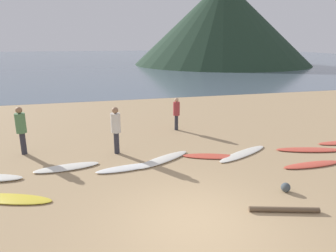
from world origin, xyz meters
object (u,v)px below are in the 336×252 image
(driftwood_log, at_px, (284,209))
(beach_rock_near, at_px, (286,187))
(surfboard_1, at_px, (11,199))
(person_0, at_px, (116,126))
(surfboard_8, at_px, (309,150))
(surfboard_5, at_px, (212,156))
(surfboard_3, at_px, (127,168))
(surfboard_7, at_px, (312,165))
(person_1, at_px, (21,127))
(surfboard_6, at_px, (243,154))
(surfboard_4, at_px, (163,159))
(person_2, at_px, (176,111))
(surfboard_2, at_px, (67,167))

(driftwood_log, xyz_separation_m, beach_rock_near, (0.67, 0.92, 0.06))
(surfboard_1, xyz_separation_m, person_0, (3.08, 2.85, 1.01))
(surfboard_8, distance_m, driftwood_log, 5.09)
(surfboard_5, height_order, person_0, person_0)
(surfboard_3, relative_size, surfboard_7, 0.93)
(person_1, bearing_deg, surfboard_5, -41.93)
(surfboard_6, bearing_deg, surfboard_8, -32.34)
(surfboard_4, distance_m, beach_rock_near, 4.19)
(surfboard_6, height_order, driftwood_log, driftwood_log)
(surfboard_7, relative_size, driftwood_log, 1.29)
(person_1, bearing_deg, surfboard_4, -46.47)
(surfboard_3, height_order, surfboard_5, surfboard_3)
(surfboard_4, bearing_deg, surfboard_5, -33.46)
(surfboard_6, xyz_separation_m, driftwood_log, (-0.90, -3.88, 0.04))
(surfboard_6, relative_size, person_2, 1.71)
(surfboard_1, bearing_deg, driftwood_log, 1.48)
(surfboard_5, bearing_deg, surfboard_3, -155.90)
(person_1, xyz_separation_m, driftwood_log, (7.01, -5.95, -0.99))
(surfboard_5, distance_m, surfboard_7, 3.41)
(surfboard_2, xyz_separation_m, surfboard_5, (5.05, -0.22, -0.01))
(surfboard_7, bearing_deg, surfboard_5, 151.27)
(driftwood_log, bearing_deg, surfboard_8, 45.30)
(surfboard_2, distance_m, surfboard_3, 2.01)
(surfboard_1, distance_m, surfboard_5, 6.59)
(surfboard_6, bearing_deg, person_2, 85.36)
(surfboard_5, relative_size, surfboard_7, 0.95)
(surfboard_2, distance_m, surfboard_7, 8.27)
(person_0, bearing_deg, surfboard_1, -64.56)
(driftwood_log, bearing_deg, surfboard_1, 160.90)
(surfboard_2, height_order, person_0, person_0)
(surfboard_4, height_order, surfboard_8, surfboard_4)
(surfboard_6, bearing_deg, driftwood_log, -129.82)
(person_1, bearing_deg, surfboard_3, -58.50)
(person_0, height_order, beach_rock_near, person_0)
(surfboard_6, distance_m, beach_rock_near, 2.97)
(surfboard_6, relative_size, driftwood_log, 1.52)
(person_1, xyz_separation_m, beach_rock_near, (7.68, -5.03, -0.93))
(surfboard_1, distance_m, driftwood_log, 7.11)
(surfboard_5, height_order, beach_rock_near, beach_rock_near)
(surfboard_4, relative_size, person_2, 1.54)
(surfboard_7, xyz_separation_m, surfboard_8, (0.89, 1.28, 0.00))
(surfboard_4, relative_size, surfboard_5, 1.13)
(surfboard_5, height_order, surfboard_8, surfboard_8)
(surfboard_7, bearing_deg, person_1, 158.53)
(surfboard_3, xyz_separation_m, beach_rock_near, (4.13, -2.68, 0.09))
(surfboard_1, bearing_deg, beach_rock_near, 9.83)
(surfboard_1, bearing_deg, surfboard_2, 74.22)
(surfboard_5, bearing_deg, surfboard_1, -147.73)
(person_1, relative_size, driftwood_log, 1.04)
(surfboard_8, bearing_deg, surfboard_6, -170.69)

